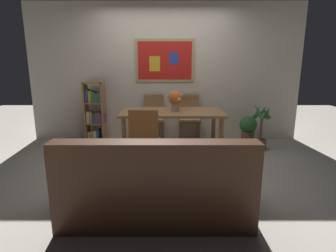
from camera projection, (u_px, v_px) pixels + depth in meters
ground_plane at (164, 165)px, 4.07m from camera, size 12.00×12.00×0.00m
wall_back_with_painting at (165, 73)px, 5.22m from camera, size 5.20×0.14×2.60m
dining_table at (173, 117)px, 4.38m from camera, size 1.63×0.87×0.74m
dining_chair_far_right at (189, 115)px, 5.16m from camera, size 0.40×0.41×0.91m
dining_chair_near_left at (145, 136)px, 3.62m from camera, size 0.40×0.41×0.91m
dining_chair_far_left at (154, 114)px, 5.17m from camera, size 0.40×0.41×0.91m
leather_couch at (156, 186)px, 2.65m from camera, size 1.80×0.84×0.84m
bookshelf at (96, 114)px, 5.11m from camera, size 0.37×0.28×1.16m
potted_ivy at (248, 128)px, 5.08m from camera, size 0.32×0.32×0.53m
potted_palm at (261, 129)px, 4.73m from camera, size 0.35×0.37×0.84m
flower_vase at (176, 99)px, 4.33m from camera, size 0.24×0.23×0.33m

